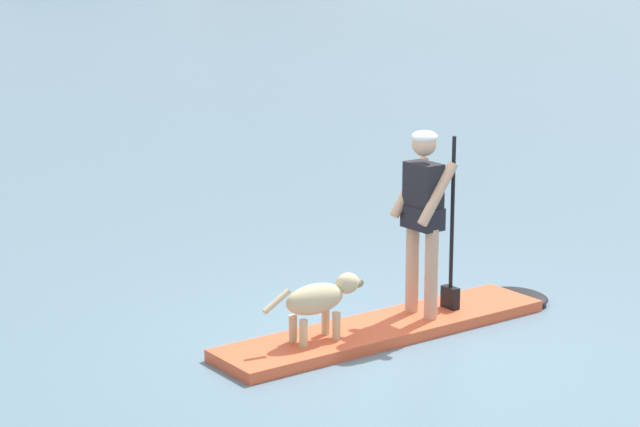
{
  "coord_description": "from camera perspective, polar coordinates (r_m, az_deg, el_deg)",
  "views": [
    {
      "loc": [
        -6.1,
        -8.0,
        3.46
      ],
      "look_at": [
        0.0,
        1.0,
        0.9
      ],
      "focal_mm": 67.52,
      "sensor_mm": 36.0,
      "label": 1
    }
  ],
  "objects": [
    {
      "name": "person_paddler",
      "position": [
        10.62,
        4.96,
        0.18
      ],
      "size": [
        0.61,
        0.48,
        1.68
      ],
      "color": "tan",
      "rests_on": "paddleboard"
    },
    {
      "name": "dog",
      "position": [
        10.1,
        -0.02,
        -4.09
      ],
      "size": [
        1.03,
        0.24,
        0.53
      ],
      "color": "#CCB78C",
      "rests_on": "paddleboard"
    },
    {
      "name": "ground_plane",
      "position": [
        10.64,
        3.04,
        -5.75
      ],
      "size": [
        400.0,
        400.0,
        0.0
      ],
      "primitive_type": "plane",
      "color": "slate"
    },
    {
      "name": "paddleboard",
      "position": [
        10.76,
        3.99,
        -5.26
      ],
      "size": [
        3.54,
        0.79,
        0.1
      ],
      "color": "#E55933",
      "rests_on": "ground_plane"
    }
  ]
}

